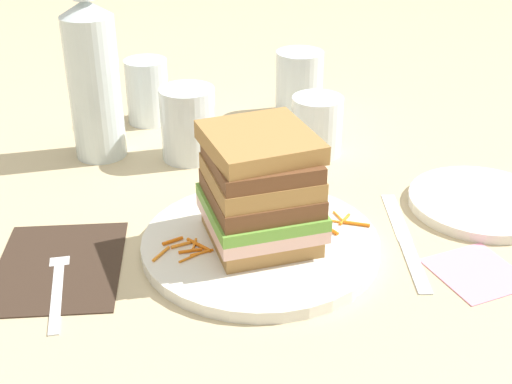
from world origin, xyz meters
TOP-DOWN VIEW (x-y plane):
  - ground_plane at (0.00, 0.00)m, footprint 3.00×3.00m
  - main_plate at (0.02, -0.02)m, footprint 0.25×0.25m
  - sandwich at (0.02, -0.02)m, footprint 0.13×0.14m
  - carrot_shred_0 at (-0.05, -0.04)m, footprint 0.02×0.01m
  - carrot_shred_1 at (-0.08, -0.01)m, footprint 0.02×0.01m
  - carrot_shred_2 at (-0.09, -0.04)m, footprint 0.02×0.02m
  - carrot_shred_3 at (-0.06, -0.04)m, footprint 0.02×0.01m
  - carrot_shred_4 at (-0.07, -0.02)m, footprint 0.02×0.01m
  - carrot_shred_5 at (-0.05, -0.03)m, footprint 0.02×0.03m
  - carrot_shred_6 at (-0.06, -0.05)m, footprint 0.03×0.02m
  - carrot_shred_7 at (-0.06, -0.02)m, footprint 0.01×0.02m
  - carrot_shred_8 at (0.08, -0.01)m, footprint 0.02×0.03m
  - carrot_shred_9 at (0.11, 0.01)m, footprint 0.01×0.02m
  - carrot_shred_10 at (0.09, -0.02)m, footprint 0.01×0.02m
  - carrot_shred_11 at (0.12, -0.01)m, footprint 0.03×0.02m
  - carrot_shred_12 at (0.10, 0.00)m, footprint 0.02×0.01m
  - carrot_shred_13 at (0.11, 0.00)m, footprint 0.02×0.02m
  - carrot_shred_14 at (0.08, 0.00)m, footprint 0.02×0.01m
  - napkin_dark at (-0.19, -0.02)m, footprint 0.14×0.17m
  - fork at (-0.19, -0.04)m, footprint 0.02×0.17m
  - knife at (0.17, -0.03)m, footprint 0.04×0.20m
  - juice_glass at (0.13, 0.21)m, footprint 0.07×0.07m
  - water_bottle at (-0.16, 0.25)m, footprint 0.07×0.07m
  - empty_tumbler_0 at (0.14, 0.35)m, footprint 0.07×0.07m
  - empty_tumbler_1 at (-0.04, 0.22)m, footprint 0.07×0.07m
  - empty_tumbler_2 at (-0.09, 0.36)m, footprint 0.06×0.06m
  - side_plate at (0.29, 0.03)m, footprint 0.17×0.17m
  - napkin_pink at (0.22, -0.10)m, footprint 0.10×0.10m

SIDE VIEW (x-z plane):
  - ground_plane at x=0.00m, z-range 0.00..0.00m
  - napkin_pink at x=0.22m, z-range 0.00..0.00m
  - napkin_dark at x=-0.19m, z-range 0.00..0.00m
  - knife at x=0.17m, z-range 0.00..0.00m
  - fork at x=-0.19m, z-range 0.00..0.01m
  - side_plate at x=0.29m, z-range 0.00..0.01m
  - main_plate at x=0.02m, z-range 0.00..0.01m
  - carrot_shred_9 at x=0.11m, z-range 0.01..0.02m
  - carrot_shred_12 at x=0.10m, z-range 0.01..0.02m
  - carrot_shred_6 at x=-0.06m, z-range 0.01..0.02m
  - carrot_shred_7 at x=-0.06m, z-range 0.01..0.02m
  - carrot_shred_0 at x=-0.05m, z-range 0.01..0.02m
  - carrot_shred_2 at x=-0.09m, z-range 0.01..0.02m
  - carrot_shred_3 at x=-0.06m, z-range 0.01..0.02m
  - carrot_shred_13 at x=0.11m, z-range 0.01..0.02m
  - carrot_shred_4 at x=-0.07m, z-range 0.01..0.02m
  - carrot_shred_14 at x=0.08m, z-range 0.01..0.02m
  - carrot_shred_8 at x=0.08m, z-range 0.01..0.02m
  - carrot_shred_11 at x=0.12m, z-range 0.01..0.02m
  - carrot_shred_1 at x=-0.08m, z-range 0.01..0.02m
  - carrot_shred_10 at x=0.09m, z-range 0.01..0.02m
  - carrot_shred_5 at x=-0.05m, z-range 0.01..0.02m
  - juice_glass at x=0.13m, z-range 0.00..0.08m
  - empty_tumbler_2 at x=-0.09m, z-range 0.00..0.10m
  - empty_tumbler_1 at x=-0.04m, z-range 0.00..0.10m
  - empty_tumbler_0 at x=0.14m, z-range 0.00..0.10m
  - sandwich at x=0.02m, z-range 0.01..0.13m
  - water_bottle at x=-0.16m, z-range -0.01..0.23m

